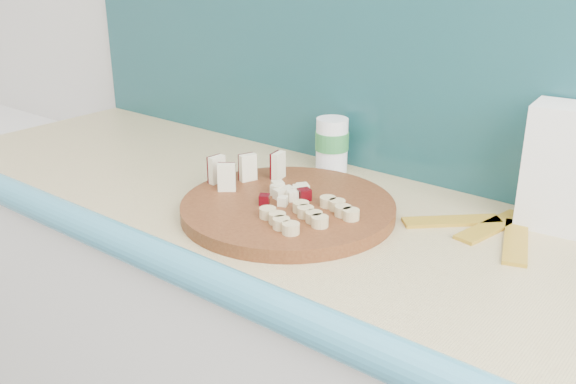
% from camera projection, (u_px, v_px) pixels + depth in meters
% --- Properties ---
extents(backsplash, '(2.20, 0.02, 0.50)m').
position_uv_depth(backsplash, '(465.00, 67.00, 1.23)').
color(backsplash, teal).
rests_on(backsplash, kitchen_counter).
extents(cutting_board, '(0.53, 0.53, 0.02)m').
position_uv_depth(cutting_board, '(288.00, 208.00, 1.19)').
color(cutting_board, '#47210F').
rests_on(cutting_board, kitchen_counter).
extents(apple_wedges, '(0.11, 0.15, 0.05)m').
position_uv_depth(apple_wedges, '(242.00, 170.00, 1.27)').
color(apple_wedges, '#F4EDC3').
rests_on(apple_wedges, cutting_board).
extents(apple_chunks, '(0.07, 0.07, 0.02)m').
position_uv_depth(apple_chunks, '(282.00, 192.00, 1.21)').
color(apple_chunks, beige).
rests_on(apple_chunks, cutting_board).
extents(banana_slices, '(0.14, 0.17, 0.02)m').
position_uv_depth(banana_slices, '(310.00, 214.00, 1.11)').
color(banana_slices, '#CDB57D').
rests_on(banana_slices, cutting_board).
extents(flour_bag, '(0.14, 0.10, 0.22)m').
position_uv_depth(flour_bag, '(565.00, 168.00, 1.11)').
color(flour_bag, white).
rests_on(flour_bag, kitchen_counter).
extents(canister, '(0.07, 0.07, 0.12)m').
position_uv_depth(canister, '(332.00, 144.00, 1.40)').
color(canister, white).
rests_on(canister, kitchen_counter).
extents(banana_peel, '(0.25, 0.21, 0.01)m').
position_uv_depth(banana_peel, '(486.00, 229.00, 1.13)').
color(banana_peel, gold).
rests_on(banana_peel, kitchen_counter).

